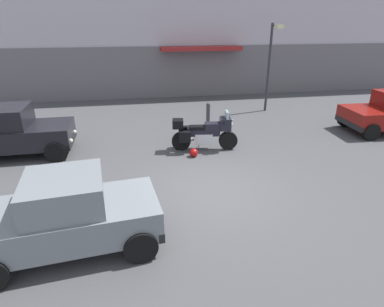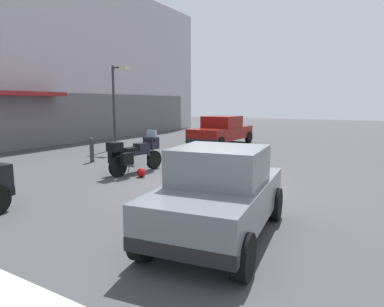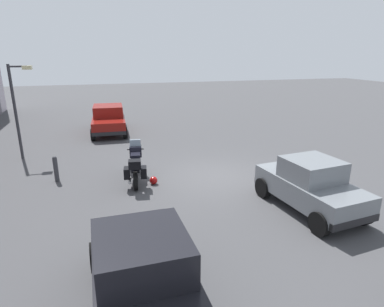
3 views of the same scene
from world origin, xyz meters
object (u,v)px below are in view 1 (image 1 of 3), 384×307
at_px(car_hatchback_near, 9,132).
at_px(bollard_curbside, 208,113).
at_px(motorcycle, 203,133).
at_px(helmet, 194,153).
at_px(streetlamp_curbside, 271,58).
at_px(car_compact_side, 68,215).

height_order(car_hatchback_near, bollard_curbside, car_hatchback_near).
distance_m(motorcycle, bollard_curbside, 2.88).
relative_size(car_hatchback_near, bollard_curbside, 4.08).
bearing_deg(bollard_curbside, helmet, -110.48).
bearing_deg(bollard_curbside, motorcycle, -106.11).
bearing_deg(streetlamp_curbside, car_hatchback_near, -160.35).
height_order(helmet, car_compact_side, car_compact_side).
distance_m(motorcycle, car_compact_side, 5.90).
distance_m(streetlamp_curbside, bollard_curbside, 4.15).
distance_m(motorcycle, car_hatchback_near, 6.34).
xyz_separation_m(helmet, car_compact_side, (-3.19, -4.09, 0.63)).
relative_size(streetlamp_curbside, bollard_curbside, 4.21).
relative_size(car_hatchback_near, car_compact_side, 1.09).
xyz_separation_m(car_hatchback_near, streetlamp_curbside, (10.39, 3.71, 1.70)).
bearing_deg(car_compact_side, streetlamp_curbside, 43.04).
bearing_deg(bollard_curbside, car_hatchback_near, -163.27).
bearing_deg(bollard_curbside, car_compact_side, -120.89).
height_order(motorcycle, bollard_curbside, motorcycle).
xyz_separation_m(car_hatchback_near, car_compact_side, (2.68, -5.27, -0.04)).
relative_size(motorcycle, car_compact_side, 0.63).
height_order(car_compact_side, bollard_curbside, car_compact_side).
bearing_deg(car_hatchback_near, bollard_curbside, 15.65).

